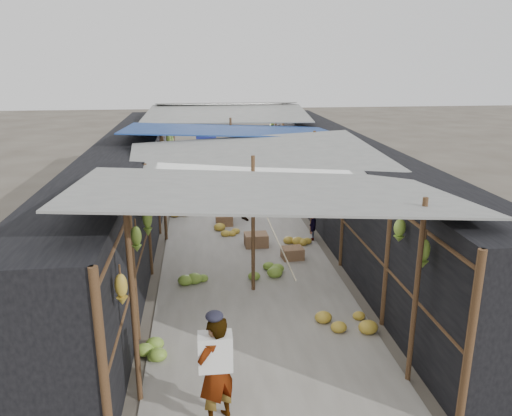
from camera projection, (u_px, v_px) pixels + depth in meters
name	position (u px, v px, depth m)	size (l,w,h in m)	color
ground	(278.00, 389.00, 6.64)	(80.00, 80.00, 0.00)	#6B6356
aisle_slab	(238.00, 230.00, 12.83)	(3.60, 16.00, 0.02)	#9E998E
stall_left	(128.00, 190.00, 12.20)	(1.40, 15.00, 2.30)	black
stall_right	(343.00, 184.00, 12.80)	(1.40, 15.00, 2.30)	black
crate_near	(256.00, 240.00, 11.68)	(0.53, 0.43, 0.32)	#906849
crate_mid	(292.00, 254.00, 10.93)	(0.45, 0.36, 0.27)	#906849
crate_back	(224.00, 220.00, 13.17)	(0.46, 0.38, 0.29)	#906849
black_basin	(290.00, 205.00, 14.79)	(0.56, 0.56, 0.17)	black
vendor_elderly	(216.00, 370.00, 5.88)	(0.51, 0.34, 1.41)	white
shopper_blue	(240.00, 189.00, 13.35)	(0.87, 0.68, 1.79)	#213CA9
vendor_seated	(312.00, 225.00, 11.99)	(0.52, 0.30, 0.81)	#4B4441
market_canopy	(237.00, 135.00, 12.48)	(5.62, 15.20, 2.77)	brown
hanging_bananas	(230.00, 166.00, 12.60)	(3.95, 13.78, 0.82)	gold
floor_bananas	(235.00, 234.00, 12.11)	(3.98, 10.77, 0.35)	gold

